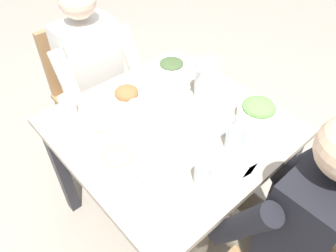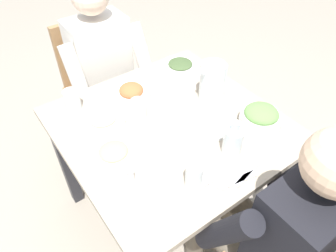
# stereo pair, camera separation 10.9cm
# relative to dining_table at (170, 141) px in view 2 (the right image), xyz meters

# --- Properties ---
(ground_plane) EXTENTS (8.00, 8.00, 0.00)m
(ground_plane) POSITION_rel_dining_table_xyz_m (0.00, 0.00, -0.62)
(ground_plane) COLOR gray
(dining_table) EXTENTS (0.94, 0.94, 0.73)m
(dining_table) POSITION_rel_dining_table_xyz_m (0.00, 0.00, 0.00)
(dining_table) COLOR gray
(dining_table) RESTS_ON ground_plane
(chair_far) EXTENTS (0.40, 0.40, 0.90)m
(chair_far) POSITION_rel_dining_table_xyz_m (-0.01, 0.79, -0.11)
(chair_far) COLOR #997047
(chair_far) RESTS_ON ground_plane
(diner_near) EXTENTS (0.48, 0.53, 1.19)m
(diner_near) POSITION_rel_dining_table_xyz_m (0.03, -0.58, 0.04)
(diner_near) COLOR black
(diner_near) RESTS_ON ground_plane
(diner_far) EXTENTS (0.48, 0.53, 1.19)m
(diner_far) POSITION_rel_dining_table_xyz_m (-0.01, 0.58, 0.04)
(diner_far) COLOR silver
(diner_far) RESTS_ON ground_plane
(water_pitcher) EXTENTS (0.16, 0.12, 0.19)m
(water_pitcher) POSITION_rel_dining_table_xyz_m (0.28, 0.04, 0.21)
(water_pitcher) COLOR silver
(water_pitcher) RESTS_ON dining_table
(salad_bowl) EXTENTS (0.19, 0.19, 0.09)m
(salad_bowl) POSITION_rel_dining_table_xyz_m (0.33, -0.23, 0.16)
(salad_bowl) COLOR white
(salad_bowl) RESTS_ON dining_table
(plate_beans) EXTENTS (0.21, 0.21, 0.04)m
(plate_beans) POSITION_rel_dining_table_xyz_m (-0.24, 0.20, 0.13)
(plate_beans) COLOR white
(plate_beans) RESTS_ON dining_table
(plate_dolmas) EXTENTS (0.22, 0.22, 0.04)m
(plate_dolmas) POSITION_rel_dining_table_xyz_m (0.32, 0.35, 0.13)
(plate_dolmas) COLOR white
(plate_dolmas) RESTS_ON dining_table
(plate_fries) EXTENTS (0.20, 0.20, 0.04)m
(plate_fries) POSITION_rel_dining_table_xyz_m (-0.30, -0.01, 0.13)
(plate_fries) COLOR white
(plate_fries) RESTS_ON dining_table
(plate_rice_curry) EXTENTS (0.20, 0.20, 0.06)m
(plate_rice_curry) POSITION_rel_dining_table_xyz_m (-0.03, 0.29, 0.13)
(plate_rice_curry) COLOR white
(plate_rice_curry) RESTS_ON dining_table
(plate_yoghurt) EXTENTS (0.21, 0.21, 0.04)m
(plate_yoghurt) POSITION_rel_dining_table_xyz_m (0.14, -0.11, 0.13)
(plate_yoghurt) COLOR white
(plate_yoghurt) RESTS_ON dining_table
(water_glass_far_right) EXTENTS (0.07, 0.07, 0.09)m
(water_glass_far_right) POSITION_rel_dining_table_xyz_m (-0.09, 0.13, 0.16)
(water_glass_far_right) COLOR silver
(water_glass_far_right) RESTS_ON dining_table
(water_glass_near_right) EXTENTS (0.07, 0.07, 0.11)m
(water_glass_near_right) POSITION_rel_dining_table_xyz_m (-0.13, -0.32, 0.17)
(water_glass_near_right) COLOR silver
(water_glass_near_right) RESTS_ON dining_table
(water_glass_far_left) EXTENTS (0.07, 0.07, 0.10)m
(water_glass_far_left) POSITION_rel_dining_table_xyz_m (-0.31, 0.36, 0.17)
(water_glass_far_left) COLOR silver
(water_glass_far_left) RESTS_ON dining_table
(oil_carafe) EXTENTS (0.08, 0.08, 0.16)m
(oil_carafe) POSITION_rel_dining_table_xyz_m (0.10, -0.28, 0.17)
(oil_carafe) COLOR silver
(oil_carafe) RESTS_ON dining_table
(salt_shaker) EXTENTS (0.03, 0.03, 0.05)m
(salt_shaker) POSITION_rel_dining_table_xyz_m (-0.31, -0.16, 0.14)
(salt_shaker) COLOR white
(salt_shaker) RESTS_ON dining_table
(fork_near) EXTENTS (0.17, 0.06, 0.01)m
(fork_near) POSITION_rel_dining_table_xyz_m (0.02, -0.41, 0.12)
(fork_near) COLOR silver
(fork_near) RESTS_ON dining_table
(knife_near) EXTENTS (0.18, 0.06, 0.01)m
(knife_near) POSITION_rel_dining_table_xyz_m (0.33, -0.40, 0.12)
(knife_near) COLOR silver
(knife_near) RESTS_ON dining_table
(fork_far) EXTENTS (0.17, 0.03, 0.01)m
(fork_far) POSITION_rel_dining_table_xyz_m (-0.07, -0.34, 0.12)
(fork_far) COLOR silver
(fork_far) RESTS_ON dining_table
(knife_far) EXTENTS (0.18, 0.06, 0.01)m
(knife_far) POSITION_rel_dining_table_xyz_m (0.09, -0.40, 0.12)
(knife_far) COLOR silver
(knife_far) RESTS_ON dining_table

